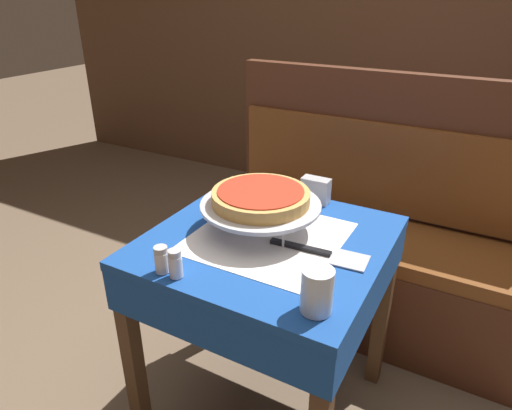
{
  "coord_description": "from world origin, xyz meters",
  "views": [
    {
      "loc": [
        0.56,
        -1.09,
        1.43
      ],
      "look_at": [
        -0.04,
        0.0,
        0.82
      ],
      "focal_mm": 32.0,
      "sensor_mm": 36.0,
      "label": 1
    }
  ],
  "objects_px": {
    "dining_table_front": "(268,266)",
    "booth_bench": "(366,254)",
    "pizza_server": "(322,253)",
    "pepper_shaker": "(175,264)",
    "dining_table_rear": "(415,141)",
    "water_glass_near": "(317,291)",
    "condiment_caddy": "(421,118)",
    "deep_dish_pizza": "(261,197)",
    "salt_shaker": "(161,260)",
    "napkin_holder": "(316,190)",
    "pizza_pan_stand": "(261,206)"
  },
  "relations": [
    {
      "from": "dining_table_front",
      "to": "booth_bench",
      "type": "bearing_deg",
      "value": 77.77
    },
    {
      "from": "pizza_server",
      "to": "pepper_shaker",
      "type": "height_order",
      "value": "pepper_shaker"
    },
    {
      "from": "dining_table_rear",
      "to": "water_glass_near",
      "type": "height_order",
      "value": "water_glass_near"
    },
    {
      "from": "pepper_shaker",
      "to": "booth_bench",
      "type": "bearing_deg",
      "value": 75.01
    },
    {
      "from": "pizza_server",
      "to": "condiment_caddy",
      "type": "distance_m",
      "value": 1.49
    },
    {
      "from": "condiment_caddy",
      "to": "deep_dish_pizza",
      "type": "bearing_deg",
      "value": -98.35
    },
    {
      "from": "pizza_server",
      "to": "salt_shaker",
      "type": "xyz_separation_m",
      "value": [
        -0.35,
        -0.29,
        0.03
      ]
    },
    {
      "from": "dining_table_rear",
      "to": "condiment_caddy",
      "type": "height_order",
      "value": "condiment_caddy"
    },
    {
      "from": "water_glass_near",
      "to": "condiment_caddy",
      "type": "xyz_separation_m",
      "value": [
        -0.1,
        1.74,
        -0.01
      ]
    },
    {
      "from": "napkin_holder",
      "to": "dining_table_rear",
      "type": "bearing_deg",
      "value": 84.25
    },
    {
      "from": "pizza_pan_stand",
      "to": "condiment_caddy",
      "type": "relative_size",
      "value": 2.19
    },
    {
      "from": "pizza_pan_stand",
      "to": "booth_bench",
      "type": "bearing_deg",
      "value": 73.5
    },
    {
      "from": "deep_dish_pizza",
      "to": "water_glass_near",
      "type": "distance_m",
      "value": 0.43
    },
    {
      "from": "water_glass_near",
      "to": "deep_dish_pizza",
      "type": "bearing_deg",
      "value": 136.57
    },
    {
      "from": "dining_table_rear",
      "to": "booth_bench",
      "type": "xyz_separation_m",
      "value": [
        -0.0,
        -0.83,
        -0.3
      ]
    },
    {
      "from": "deep_dish_pizza",
      "to": "pizza_server",
      "type": "xyz_separation_m",
      "value": [
        0.23,
        -0.05,
        -0.11
      ]
    },
    {
      "from": "salt_shaker",
      "to": "pepper_shaker",
      "type": "height_order",
      "value": "pepper_shaker"
    },
    {
      "from": "dining_table_rear",
      "to": "water_glass_near",
      "type": "relative_size",
      "value": 6.42
    },
    {
      "from": "dining_table_front",
      "to": "pizza_server",
      "type": "xyz_separation_m",
      "value": [
        0.18,
        -0.01,
        0.11
      ]
    },
    {
      "from": "napkin_holder",
      "to": "condiment_caddy",
      "type": "distance_m",
      "value": 1.18
    },
    {
      "from": "booth_bench",
      "to": "pizza_pan_stand",
      "type": "relative_size",
      "value": 3.71
    },
    {
      "from": "pizza_pan_stand",
      "to": "pizza_server",
      "type": "relative_size",
      "value": 1.28
    },
    {
      "from": "dining_table_rear",
      "to": "condiment_caddy",
      "type": "relative_size",
      "value": 4.24
    },
    {
      "from": "water_glass_near",
      "to": "condiment_caddy",
      "type": "height_order",
      "value": "condiment_caddy"
    },
    {
      "from": "pizza_server",
      "to": "condiment_caddy",
      "type": "xyz_separation_m",
      "value": [
        -0.02,
        1.49,
        0.05
      ]
    },
    {
      "from": "pizza_pan_stand",
      "to": "napkin_holder",
      "type": "height_order",
      "value": "pizza_pan_stand"
    },
    {
      "from": "pizza_pan_stand",
      "to": "napkin_holder",
      "type": "bearing_deg",
      "value": 74.77
    },
    {
      "from": "salt_shaker",
      "to": "condiment_caddy",
      "type": "height_order",
      "value": "condiment_caddy"
    },
    {
      "from": "water_glass_near",
      "to": "napkin_holder",
      "type": "xyz_separation_m",
      "value": [
        -0.23,
        0.57,
        -0.01
      ]
    },
    {
      "from": "pizza_server",
      "to": "pepper_shaker",
      "type": "distance_m",
      "value": 0.42
    },
    {
      "from": "dining_table_front",
      "to": "water_glass_near",
      "type": "height_order",
      "value": "water_glass_near"
    },
    {
      "from": "booth_bench",
      "to": "pepper_shaker",
      "type": "distance_m",
      "value": 1.12
    },
    {
      "from": "dining_table_front",
      "to": "pepper_shaker",
      "type": "bearing_deg",
      "value": -110.95
    },
    {
      "from": "dining_table_rear",
      "to": "water_glass_near",
      "type": "xyz_separation_m",
      "value": [
        0.11,
        -1.78,
        0.15
      ]
    },
    {
      "from": "booth_bench",
      "to": "napkin_holder",
      "type": "height_order",
      "value": "booth_bench"
    },
    {
      "from": "dining_table_front",
      "to": "pizza_pan_stand",
      "type": "xyz_separation_m",
      "value": [
        -0.04,
        0.03,
        0.19
      ]
    },
    {
      "from": "pepper_shaker",
      "to": "napkin_holder",
      "type": "relative_size",
      "value": 0.81
    },
    {
      "from": "pizza_server",
      "to": "salt_shaker",
      "type": "relative_size",
      "value": 3.83
    },
    {
      "from": "dining_table_rear",
      "to": "condiment_caddy",
      "type": "distance_m",
      "value": 0.15
    },
    {
      "from": "pepper_shaker",
      "to": "napkin_holder",
      "type": "bearing_deg",
      "value": 76.53
    },
    {
      "from": "pizza_server",
      "to": "salt_shaker",
      "type": "bearing_deg",
      "value": -139.9
    },
    {
      "from": "pizza_pan_stand",
      "to": "water_glass_near",
      "type": "height_order",
      "value": "water_glass_near"
    },
    {
      "from": "pizza_pan_stand",
      "to": "deep_dish_pizza",
      "type": "height_order",
      "value": "deep_dish_pizza"
    },
    {
      "from": "dining_table_rear",
      "to": "pizza_pan_stand",
      "type": "xyz_separation_m",
      "value": [
        -0.2,
        -1.49,
        0.18
      ]
    },
    {
      "from": "pizza_pan_stand",
      "to": "pepper_shaker",
      "type": "distance_m",
      "value": 0.35
    },
    {
      "from": "pizza_server",
      "to": "napkin_holder",
      "type": "height_order",
      "value": "napkin_holder"
    },
    {
      "from": "dining_table_rear",
      "to": "booth_bench",
      "type": "height_order",
      "value": "booth_bench"
    },
    {
      "from": "salt_shaker",
      "to": "pizza_pan_stand",
      "type": "bearing_deg",
      "value": 70.62
    },
    {
      "from": "salt_shaker",
      "to": "napkin_holder",
      "type": "height_order",
      "value": "napkin_holder"
    },
    {
      "from": "booth_bench",
      "to": "pizza_server",
      "type": "distance_m",
      "value": 0.81
    }
  ]
}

